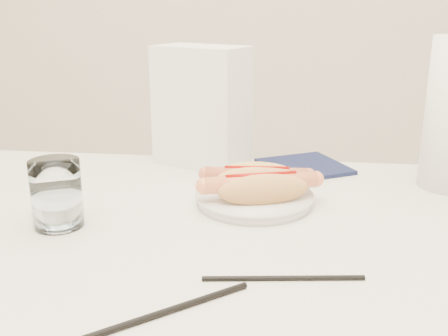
# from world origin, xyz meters

# --- Properties ---
(table) EXTENTS (1.20, 0.80, 0.75)m
(table) POSITION_xyz_m (0.00, 0.00, 0.69)
(table) COLOR silver
(table) RESTS_ON ground
(plate) EXTENTS (0.22, 0.22, 0.02)m
(plate) POSITION_xyz_m (0.07, 0.12, 0.76)
(plate) COLOR white
(plate) RESTS_ON table
(hotdog_left) EXTENTS (0.18, 0.08, 0.05)m
(hotdog_left) POSITION_xyz_m (0.07, 0.15, 0.79)
(hotdog_left) COLOR #E8BD5D
(hotdog_left) RESTS_ON plate
(hotdog_right) EXTENTS (0.19, 0.12, 0.05)m
(hotdog_right) POSITION_xyz_m (0.08, 0.10, 0.79)
(hotdog_right) COLOR #DC9C56
(hotdog_right) RESTS_ON plate
(water_glass) EXTENTS (0.08, 0.08, 0.11)m
(water_glass) POSITION_xyz_m (-0.23, -0.00, 0.80)
(water_glass) COLOR white
(water_glass) RESTS_ON table
(chopstick_near) EXTENTS (0.20, 0.16, 0.01)m
(chopstick_near) POSITION_xyz_m (-0.02, -0.24, 0.75)
(chopstick_near) COLOR black
(chopstick_near) RESTS_ON table
(chopstick_far) EXTENTS (0.20, 0.03, 0.01)m
(chopstick_far) POSITION_xyz_m (0.12, -0.13, 0.75)
(chopstick_far) COLOR black
(chopstick_far) RESTS_ON table
(napkin_box) EXTENTS (0.21, 0.17, 0.25)m
(napkin_box) POSITION_xyz_m (-0.06, 0.35, 0.87)
(napkin_box) COLOR white
(napkin_box) RESTS_ON table
(navy_napkin) EXTENTS (0.21, 0.21, 0.01)m
(navy_napkin) POSITION_xyz_m (0.16, 0.34, 0.75)
(navy_napkin) COLOR #12193A
(navy_napkin) RESTS_ON table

